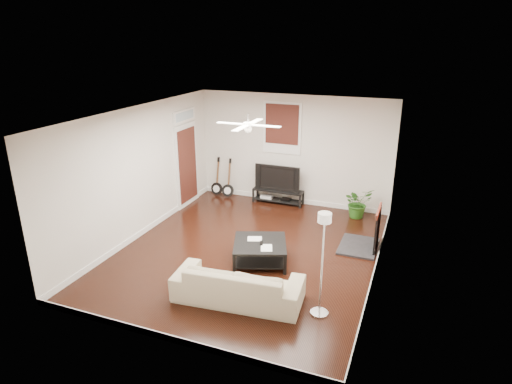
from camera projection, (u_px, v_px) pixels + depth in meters
room at (248, 186)px, 8.41m from camera, size 5.01×6.01×2.81m
brick_accent at (387, 186)px, 8.44m from camera, size 0.02×2.20×2.80m
fireplace at (368, 228)px, 8.86m from camera, size 0.80×1.10×0.92m
window_back at (282, 128)px, 10.93m from camera, size 1.00×0.06×1.30m
door_left at (187, 157)px, 10.97m from camera, size 0.08×1.00×2.50m
tv_stand at (278, 196)px, 11.37m from camera, size 1.32×0.35×0.37m
tv at (279, 177)px, 11.21m from camera, size 1.18×0.15×0.68m
coffee_table at (260, 252)px, 8.41m from camera, size 1.27×1.27×0.42m
sofa at (238, 283)px, 7.17m from camera, size 2.19×1.03×0.62m
floor_lamp at (322, 265)px, 6.60m from camera, size 0.31×0.31×1.73m
potted_plant at (358, 203)px, 10.44m from camera, size 0.88×0.88×0.74m
guitar_left at (216, 177)px, 11.83m from camera, size 0.33×0.24×1.06m
guitar_right at (228, 179)px, 11.68m from camera, size 0.34×0.26×1.06m
ceiling_fan at (248, 125)px, 8.00m from camera, size 1.24×1.24×0.32m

